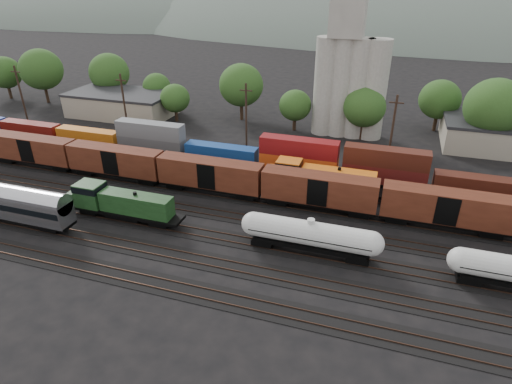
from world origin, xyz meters
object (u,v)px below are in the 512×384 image
(tank_car_a, at_px, (310,235))
(orange_locomotive, at_px, (318,177))
(green_locomotive, at_px, (117,202))
(grain_silo, at_px, (350,76))

(tank_car_a, height_order, orange_locomotive, orange_locomotive)
(green_locomotive, relative_size, grain_silo, 0.55)
(green_locomotive, xyz_separation_m, orange_locomotive, (22.82, 15.00, 0.03))
(grain_silo, bearing_deg, orange_locomotive, -90.95)
(grain_silo, bearing_deg, green_locomotive, -119.55)
(green_locomotive, distance_m, grain_silo, 47.96)
(green_locomotive, xyz_separation_m, grain_silo, (23.25, 41.00, 8.85))
(tank_car_a, distance_m, grain_silo, 41.95)
(orange_locomotive, bearing_deg, green_locomotive, -146.68)
(tank_car_a, xyz_separation_m, orange_locomotive, (-1.93, 15.00, -0.07))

